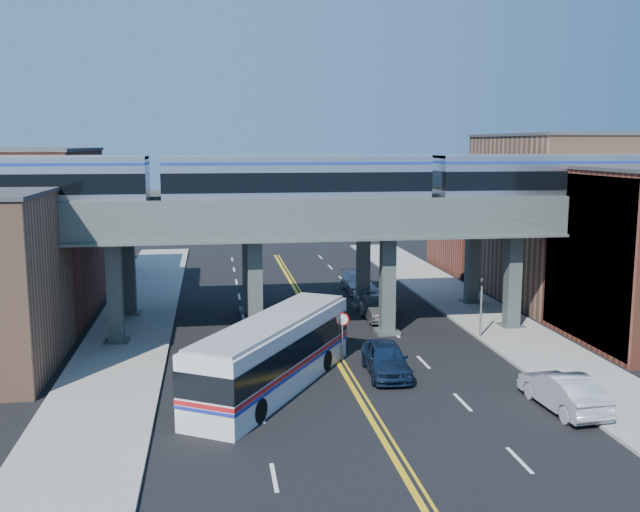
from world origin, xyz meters
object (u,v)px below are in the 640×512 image
Objects in this scene: stop_sign at (342,328)px; traffic_signal at (481,301)px; car_parked_curb at (563,391)px; transit_train at (297,182)px; car_lane_d at (358,282)px; car_lane_c at (374,300)px; transit_bus at (273,355)px; car_lane_b at (377,308)px; car_lane_a at (386,359)px.

stop_sign is 0.64× the size of traffic_signal.
car_parked_curb is at bearing -93.49° from traffic_signal.
car_lane_d is (6.26, 12.59, -8.55)m from transit_train.
traffic_signal is at bearing -57.17° from car_lane_c.
traffic_signal is 9.39m from car_lane_c.
stop_sign is at bearing -70.46° from transit_train.
transit_bus is 2.32× the size of car_lane_c.
car_parked_curb is (4.31, -16.98, 0.07)m from car_lane_b.
car_lane_b is 17.52m from car_parked_curb.
car_lane_d is (-4.41, 14.59, -1.57)m from traffic_signal.
car_lane_a is at bearing -97.96° from car_lane_d.
car_lane_d is at bearing 9.34° from transit_bus.
car_lane_a reaches higher than car_lane_c.
car_lane_d is 26.33m from car_parked_curb.
car_lane_b is 0.92× the size of car_lane_d.
traffic_signal reaches higher than car_parked_curb.
car_lane_c is at bearing 1.78° from transit_bus.
transit_train is at bearing 16.79° from transit_bus.
stop_sign is 0.50× the size of car_lane_c.
transit_bus is at bearing -111.77° from car_lane_d.
stop_sign reaches higher than car_lane_b.
traffic_signal reaches higher than car_lane_a.
transit_train is 9.38× the size of car_parked_curb.
car_parked_curb is (12.21, -4.59, -0.82)m from transit_bus.
car_lane_c is at bearing 68.67° from stop_sign.
transit_train is at bearing 169.39° from traffic_signal.
car_lane_d is at bearing 63.55° from transit_train.
transit_bus is 2.63× the size of car_lane_b.
transit_train is 16.46m from car_lane_d.
transit_train is at bearing -147.59° from car_lane_b.
car_lane_c is 1.04× the size of car_lane_d.
transit_bus is 2.47× the size of car_lane_a.
traffic_signal reaches higher than car_lane_c.
car_lane_a is 11.44m from car_lane_b.
car_lane_c and car_lane_d have the same top height.
transit_bus is (-2.24, -8.89, -7.63)m from transit_train.
transit_train is 18.09× the size of stop_sign.
stop_sign is at bearing -104.49° from car_lane_d.
stop_sign is 5.59m from transit_bus.
car_lane_b is (5.67, 3.51, -8.52)m from transit_train.
car_lane_b is at bearing 82.14° from car_lane_a.
stop_sign is 0.52× the size of car_lane_d.
car_parked_curb is (9.97, -13.48, -8.45)m from transit_train.
car_lane_a is 1.07× the size of car_lane_b.
stop_sign is 0.52× the size of car_parked_curb.
car_lane_a is (5.73, 1.16, -0.82)m from transit_bus.
car_lane_d is (4.49, 17.59, -1.03)m from stop_sign.
traffic_signal is at bearing 41.69° from car_lane_a.
traffic_signal reaches higher than car_lane_d.
car_parked_curb is (-0.70, -11.48, -1.47)m from traffic_signal.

